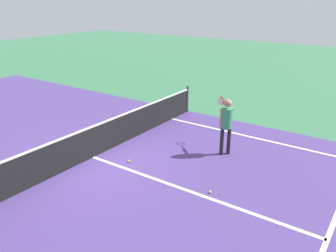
{
  "coord_description": "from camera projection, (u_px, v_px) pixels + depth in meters",
  "views": [
    {
      "loc": [
        -6.16,
        -6.96,
        4.37
      ],
      "look_at": [
        1.2,
        -1.84,
        1.0
      ],
      "focal_mm": 36.53,
      "sensor_mm": 36.0,
      "label": 1
    }
  ],
  "objects": [
    {
      "name": "ground_plane",
      "position": [
        93.0,
        157.0,
        9.99
      ],
      "size": [
        60.0,
        60.0,
        0.0
      ],
      "primitive_type": "plane",
      "color": "#38724C"
    },
    {
      "name": "court_surface_inbounds",
      "position": [
        93.0,
        157.0,
        9.99
      ],
      "size": [
        10.62,
        24.4,
        0.0
      ],
      "primitive_type": "cube",
      "color": "#4C387A",
      "rests_on": "ground_plane"
    },
    {
      "name": "line_service_near",
      "position": [
        327.0,
        240.0,
        6.57
      ],
      "size": [
        8.22,
        0.1,
        0.01
      ],
      "primitive_type": "cube",
      "color": "white",
      "rests_on": "ground_plane"
    },
    {
      "name": "line_center_service",
      "position": [
        186.0,
        190.0,
        8.28
      ],
      "size": [
        0.1,
        6.4,
        0.01
      ],
      "primitive_type": "cube",
      "color": "white",
      "rests_on": "ground_plane"
    },
    {
      "name": "net",
      "position": [
        92.0,
        142.0,
        9.82
      ],
      "size": [
        10.49,
        0.09,
        1.07
      ],
      "color": "#33383D",
      "rests_on": "ground_plane"
    },
    {
      "name": "player_near",
      "position": [
        226.0,
        120.0,
        9.85
      ],
      "size": [
        1.02,
        0.83,
        1.7
      ],
      "color": "black",
      "rests_on": "ground_plane"
    },
    {
      "name": "tennis_ball_mid_court",
      "position": [
        210.0,
        192.0,
        8.14
      ],
      "size": [
        0.07,
        0.07,
        0.07
      ],
      "primitive_type": "sphere",
      "color": "#CCE033",
      "rests_on": "ground_plane"
    },
    {
      "name": "tennis_ball_near_net",
      "position": [
        129.0,
        161.0,
        9.68
      ],
      "size": [
        0.07,
        0.07,
        0.07
      ],
      "primitive_type": "sphere",
      "color": "#CCE033",
      "rests_on": "ground_plane"
    }
  ]
}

